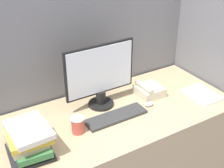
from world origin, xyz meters
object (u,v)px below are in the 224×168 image
Objects in this scene: book_stack at (29,140)px; desk_telephone at (149,91)px; mouse at (149,104)px; keyboard at (116,117)px; monitor at (100,76)px; coffee_cup at (78,125)px.

book_stack is 0.97m from desk_telephone.
desk_telephone is at bearing 53.82° from mouse.
book_stack reaches higher than mouse.
mouse reaches higher than keyboard.
book_stack is (-0.60, -0.03, 0.08)m from keyboard.
book_stack is (-0.59, -0.23, -0.14)m from monitor.
monitor is 2.80× the size of desk_telephone.
mouse is (0.27, 0.00, 0.01)m from keyboard.
monitor is 0.29m from keyboard.
book_stack reaches higher than desk_telephone.
monitor is at bearing 92.57° from keyboard.
monitor is 0.64m from book_stack.
book_stack is at bearing -158.90° from monitor.
desk_telephone is (0.09, 0.12, 0.02)m from mouse.
book_stack is 1.69× the size of desk_telephone.
mouse is at bearing -126.18° from desk_telephone.
desk_telephone reaches higher than mouse.
coffee_cup reaches higher than keyboard.
keyboard is 4.03× the size of coffee_cup.
monitor is at bearing 146.13° from mouse.
book_stack is (-0.31, -0.03, 0.04)m from coffee_cup.
keyboard is 0.38m from desk_telephone.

